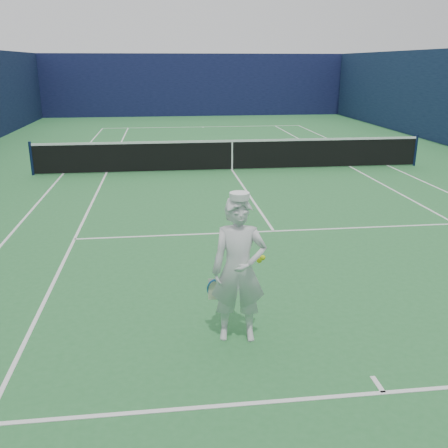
# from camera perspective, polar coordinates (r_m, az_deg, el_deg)

# --- Properties ---
(ground) EXTENTS (80.00, 80.00, 0.00)m
(ground) POSITION_cam_1_polar(r_m,az_deg,el_deg) (16.71, 0.93, 6.18)
(ground) COLOR #2B7238
(ground) RESTS_ON ground
(court_markings) EXTENTS (11.03, 23.83, 0.01)m
(court_markings) POSITION_cam_1_polar(r_m,az_deg,el_deg) (16.71, 0.93, 6.19)
(court_markings) COLOR white
(court_markings) RESTS_ON ground
(windscreen_fence) EXTENTS (20.12, 36.12, 4.00)m
(windscreen_fence) POSITION_cam_1_polar(r_m,az_deg,el_deg) (16.42, 0.97, 13.03)
(windscreen_fence) COLOR #0F1339
(windscreen_fence) RESTS_ON ground
(tennis_net) EXTENTS (12.88, 0.09, 1.07)m
(tennis_net) POSITION_cam_1_polar(r_m,az_deg,el_deg) (16.61, 0.94, 8.05)
(tennis_net) COLOR #141E4C
(tennis_net) RESTS_ON ground
(tennis_player) EXTENTS (0.77, 0.56, 1.94)m
(tennis_player) POSITION_cam_1_polar(r_m,az_deg,el_deg) (6.23, 1.69, -5.27)
(tennis_player) COLOR silver
(tennis_player) RESTS_ON ground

